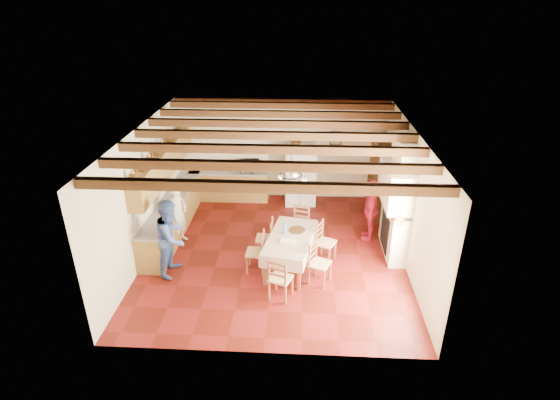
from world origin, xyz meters
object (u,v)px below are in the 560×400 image
object	(u,v)px
chair_left_far	(265,238)
microwave	(250,166)
hutch	(381,178)
chair_left_near	(255,252)
refrigerator	(300,175)
chair_right_far	(326,242)
dining_table	(290,240)
person_man	(179,214)
chair_end_far	(300,225)
person_woman_red	(371,210)
chair_end_near	(281,277)
person_woman_blue	(172,237)
chair_right_near	(320,263)

from	to	relation	value
chair_left_far	microwave	distance (m)	3.23
hutch	chair_left_near	distance (m)	4.36
refrigerator	chair_right_far	xyz separation A→B (m)	(0.63, -3.07, -0.39)
dining_table	hutch	bearing A→B (deg)	49.65
chair_left_near	person_man	world-z (taller)	person_man
refrigerator	dining_table	xyz separation A→B (m)	(-0.18, -3.39, -0.17)
person_man	dining_table	bearing A→B (deg)	-97.68
person_man	microwave	bearing A→B (deg)	-17.93
chair_end_far	person_man	bearing A→B (deg)	-165.21
person_woman_red	refrigerator	bearing A→B (deg)	-128.35
person_man	chair_end_far	bearing A→B (deg)	-76.08
chair_end_near	person_woman_blue	bearing A→B (deg)	2.56
microwave	chair_end_far	bearing A→B (deg)	-66.90
chair_right_near	chair_right_far	xyz separation A→B (m)	(0.16, 0.87, 0.00)
chair_left_near	person_woman_red	size ratio (longest dim) A/B	0.60
chair_left_far	chair_right_far	xyz separation A→B (m)	(1.42, -0.12, 0.00)
chair_right_near	person_woman_blue	bearing A→B (deg)	109.66
refrigerator	person_woman_blue	xyz separation A→B (m)	(-2.73, -3.70, 0.00)
hutch	chair_end_far	bearing A→B (deg)	-144.70
refrigerator	person_man	distance (m)	3.82
microwave	chair_left_near	bearing A→B (deg)	-90.17
hutch	chair_right_far	xyz separation A→B (m)	(-1.57, -2.48, -0.59)
person_man	person_woman_red	size ratio (longest dim) A/B	0.97
person_man	person_woman_blue	distance (m)	1.27
hutch	microwave	world-z (taller)	hutch
chair_end_near	chair_end_far	world-z (taller)	same
chair_right_near	person_man	world-z (taller)	person_man
dining_table	microwave	xyz separation A→B (m)	(-1.30, 3.54, 0.36)
chair_left_near	chair_right_near	bearing A→B (deg)	76.97
chair_right_far	person_man	size ratio (longest dim) A/B	0.61
chair_right_near	chair_end_near	world-z (taller)	same
refrigerator	dining_table	distance (m)	3.40
chair_right_near	person_woman_red	size ratio (longest dim) A/B	0.60
dining_table	chair_right_far	xyz separation A→B (m)	(0.81, 0.32, -0.22)
chair_left_far	chair_end_near	size ratio (longest dim) A/B	1.00
chair_end_far	chair_right_near	bearing A→B (deg)	-62.66
chair_end_near	chair_end_far	xyz separation A→B (m)	(0.36, 2.19, 0.00)
person_woman_blue	person_woman_red	size ratio (longest dim) A/B	1.08
chair_right_far	person_woman_blue	xyz separation A→B (m)	(-3.36, -0.63, 0.39)
chair_end_near	person_woman_red	world-z (taller)	person_woman_red
chair_right_far	chair_end_near	world-z (taller)	same
refrigerator	chair_end_near	distance (m)	4.53
chair_end_near	chair_right_far	bearing A→B (deg)	-102.99
chair_end_near	microwave	distance (m)	4.82
hutch	chair_left_far	world-z (taller)	hutch
dining_table	chair_end_near	bearing A→B (deg)	-97.93
refrigerator	person_woman_red	bearing A→B (deg)	-53.22
refrigerator	chair_left_near	distance (m)	3.71
refrigerator	chair_end_near	world-z (taller)	refrigerator
chair_end_far	person_woman_red	world-z (taller)	person_woman_red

